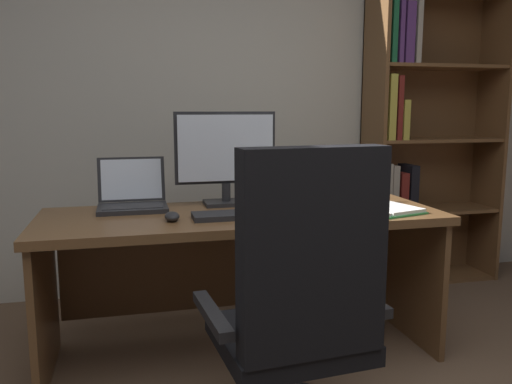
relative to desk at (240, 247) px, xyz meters
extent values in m
cube|color=beige|center=(0.03, 1.00, 0.78)|extent=(5.05, 0.12, 2.61)
cube|color=brown|center=(0.00, -0.08, 0.17)|extent=(1.87, 0.68, 0.04)
cube|color=brown|center=(-0.90, -0.08, -0.19)|extent=(0.03, 0.62, 0.67)
cube|color=brown|center=(0.90, -0.08, -0.19)|extent=(0.03, 0.62, 0.67)
cube|color=brown|center=(0.00, 0.24, -0.15)|extent=(1.75, 0.03, 0.47)
cube|color=brown|center=(1.07, 0.75, 0.46)|extent=(0.02, 0.34, 1.97)
cube|color=brown|center=(1.97, 0.75, 0.46)|extent=(0.02, 0.34, 1.97)
cube|color=brown|center=(1.52, 0.91, 0.46)|extent=(0.93, 0.01, 1.97)
cube|color=brown|center=(1.52, 0.75, -0.51)|extent=(0.88, 0.32, 0.02)
cube|color=#512D66|center=(1.12, 0.71, -0.37)|extent=(0.04, 0.25, 0.27)
cube|color=#512D66|center=(1.17, 0.70, -0.30)|extent=(0.05, 0.22, 0.40)
cube|color=gold|center=(1.23, 0.71, -0.33)|extent=(0.03, 0.24, 0.35)
cube|color=gray|center=(1.27, 0.70, -0.31)|extent=(0.03, 0.24, 0.38)
cube|color=navy|center=(1.31, 0.70, -0.30)|extent=(0.05, 0.23, 0.40)
cube|color=#512D66|center=(1.38, 0.70, -0.29)|extent=(0.04, 0.23, 0.42)
cube|color=brown|center=(1.52, 0.75, -0.03)|extent=(0.88, 0.32, 0.02)
cube|color=gray|center=(1.12, 0.70, 0.15)|extent=(0.04, 0.23, 0.33)
cube|color=gray|center=(1.17, 0.68, 0.14)|extent=(0.04, 0.19, 0.32)
cube|color=maroon|center=(1.24, 0.71, 0.12)|extent=(0.05, 0.24, 0.27)
cube|color=black|center=(1.31, 0.68, 0.14)|extent=(0.06, 0.19, 0.32)
cube|color=brown|center=(1.52, 0.75, 0.46)|extent=(0.88, 0.32, 0.02)
cube|color=gold|center=(1.12, 0.72, 0.68)|extent=(0.05, 0.27, 0.42)
cube|color=maroon|center=(1.18, 0.72, 0.67)|extent=(0.03, 0.26, 0.41)
cube|color=gold|center=(1.23, 0.68, 0.60)|extent=(0.04, 0.19, 0.26)
cube|color=brown|center=(1.52, 0.75, 0.95)|extent=(0.88, 0.32, 0.02)
cube|color=#195633|center=(1.12, 0.68, 1.15)|extent=(0.03, 0.19, 0.38)
cube|color=#512D66|center=(1.17, 0.71, 1.16)|extent=(0.03, 0.24, 0.41)
cube|color=#512D66|center=(1.22, 0.72, 1.14)|extent=(0.06, 0.26, 0.37)
cube|color=gray|center=(1.29, 0.68, 1.16)|extent=(0.03, 0.19, 0.41)
cube|color=black|center=(0.02, -0.75, -0.14)|extent=(0.54, 0.52, 0.07)
cube|color=black|center=(0.04, -0.95, 0.23)|extent=(0.48, 0.14, 0.66)
cube|color=#232326|center=(-0.26, -0.77, -0.01)|extent=(0.08, 0.39, 0.04)
cube|color=#232326|center=(0.30, -0.72, -0.01)|extent=(0.08, 0.39, 0.04)
cube|color=#232326|center=(-0.04, 0.13, 0.20)|extent=(0.22, 0.16, 0.02)
cylinder|color=#232326|center=(-0.04, 0.13, 0.25)|extent=(0.04, 0.04, 0.09)
cube|color=#232326|center=(-0.04, 0.14, 0.48)|extent=(0.51, 0.02, 0.36)
cube|color=silver|center=(-0.04, 0.12, 0.48)|extent=(0.48, 0.00, 0.33)
cube|color=#232326|center=(-0.50, 0.09, 0.20)|extent=(0.33, 0.24, 0.02)
cube|color=#2D2D30|center=(-0.50, 0.08, 0.21)|extent=(0.28, 0.13, 0.00)
cube|color=#232326|center=(-0.50, 0.24, 0.32)|extent=(0.33, 0.05, 0.22)
cube|color=silver|center=(-0.50, 0.23, 0.32)|extent=(0.30, 0.04, 0.20)
cube|color=#232326|center=(-0.04, -0.19, 0.20)|extent=(0.42, 0.15, 0.02)
ellipsoid|color=#232326|center=(-0.34, -0.19, 0.21)|extent=(0.06, 0.10, 0.04)
cube|color=#232326|center=(0.39, 0.11, 0.19)|extent=(0.14, 0.12, 0.01)
cube|color=#232326|center=(0.39, 0.07, 0.21)|extent=(0.25, 0.01, 0.01)
cube|color=green|center=(0.39, 0.23, 0.28)|extent=(0.27, 0.23, 0.13)
cube|color=white|center=(0.39, 0.22, 0.29)|extent=(0.25, 0.21, 0.11)
cube|color=green|center=(0.47, -0.27, 0.19)|extent=(0.29, 0.34, 0.01)
cube|color=green|center=(0.69, -0.21, 0.19)|extent=(0.29, 0.34, 0.01)
cube|color=white|center=(0.47, -0.27, 0.20)|extent=(0.27, 0.32, 0.02)
cube|color=white|center=(0.69, -0.21, 0.20)|extent=(0.27, 0.32, 0.02)
cylinder|color=#B7B7BC|center=(0.58, -0.24, 0.20)|extent=(0.09, 0.26, 0.02)
cube|color=white|center=(0.27, -0.08, 0.19)|extent=(0.17, 0.22, 0.01)
cylinder|color=black|center=(0.29, -0.08, 0.20)|extent=(0.13, 0.06, 0.01)
camera|label=1|loc=(-0.51, -2.42, 0.67)|focal=36.38mm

